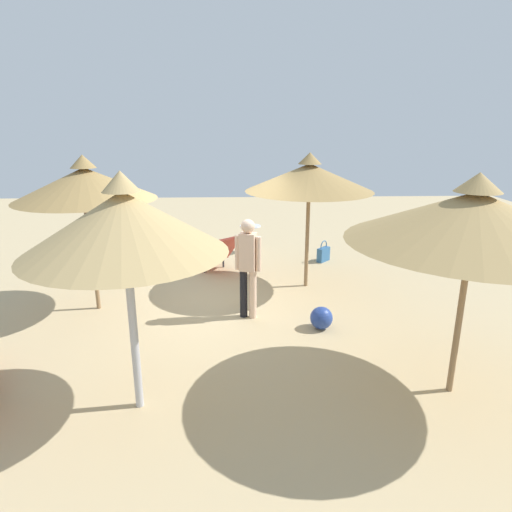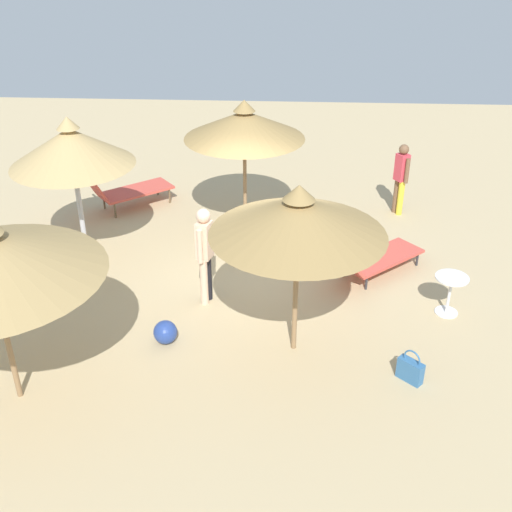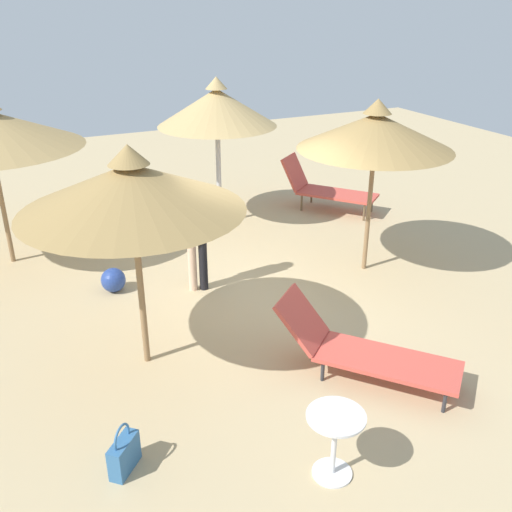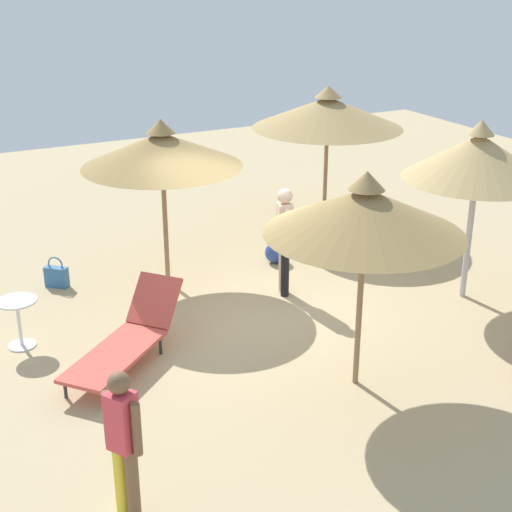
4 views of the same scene
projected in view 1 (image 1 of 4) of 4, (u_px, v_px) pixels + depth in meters
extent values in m
cube|color=tan|center=(218.00, 302.00, 8.53)|extent=(24.00, 24.00, 0.10)
cylinder|color=olive|center=(92.00, 244.00, 7.79)|extent=(0.07, 0.07, 2.44)
cone|color=#997A47|center=(85.00, 184.00, 7.48)|extent=(2.37, 2.37, 0.54)
cone|color=#997A47|center=(83.00, 161.00, 7.37)|extent=(0.43, 0.43, 0.22)
cylinder|color=#B2B2B7|center=(132.00, 315.00, 5.01)|extent=(0.09, 0.09, 2.37)
cone|color=tan|center=(124.00, 223.00, 4.70)|extent=(2.21, 2.21, 0.67)
cone|color=tan|center=(120.00, 181.00, 4.57)|extent=(0.40, 0.40, 0.22)
cylinder|color=olive|center=(461.00, 306.00, 5.32)|extent=(0.08, 0.08, 2.32)
cone|color=tan|center=(474.00, 217.00, 5.01)|extent=(2.88, 2.88, 0.58)
cone|color=tan|center=(479.00, 182.00, 4.90)|extent=(0.52, 0.52, 0.22)
cylinder|color=olive|center=(307.00, 231.00, 8.92)|extent=(0.08, 0.08, 2.34)
cone|color=#997A47|center=(309.00, 177.00, 8.61)|extent=(2.51, 2.51, 0.53)
cone|color=#997A47|center=(310.00, 158.00, 8.50)|extent=(0.45, 0.45, 0.22)
cube|color=#CC4C3F|center=(196.00, 252.00, 10.64)|extent=(1.67, 1.56, 0.05)
cylinder|color=#2D2D33|center=(171.00, 254.00, 10.99)|extent=(0.04, 0.04, 0.26)
cylinder|color=#2D2D33|center=(189.00, 250.00, 11.35)|extent=(0.04, 0.04, 0.26)
cylinder|color=#2D2D33|center=(204.00, 267.00, 10.02)|extent=(0.04, 0.04, 0.26)
cylinder|color=#2D2D33|center=(223.00, 262.00, 10.38)|extent=(0.04, 0.04, 0.26)
cube|color=#CC4C3F|center=(224.00, 248.00, 9.81)|extent=(0.82, 0.83, 0.59)
cylinder|color=black|center=(244.00, 293.00, 7.68)|extent=(0.13, 0.13, 0.86)
cylinder|color=beige|center=(253.00, 294.00, 7.64)|extent=(0.13, 0.13, 0.86)
cube|color=beige|center=(248.00, 252.00, 7.44)|extent=(0.29, 0.31, 0.65)
sphere|color=beige|center=(248.00, 226.00, 7.31)|extent=(0.23, 0.23, 0.23)
cylinder|color=beige|center=(238.00, 252.00, 7.49)|extent=(0.09, 0.09, 0.59)
cylinder|color=beige|center=(258.00, 254.00, 7.40)|extent=(0.09, 0.09, 0.59)
cylinder|color=brown|center=(93.00, 242.00, 11.10)|extent=(0.13, 0.13, 0.78)
cylinder|color=yellow|center=(99.00, 241.00, 11.18)|extent=(0.13, 0.13, 0.78)
cube|color=#D83F4C|center=(93.00, 215.00, 10.94)|extent=(0.31, 0.32, 0.59)
sphere|color=brown|center=(91.00, 198.00, 10.82)|extent=(0.21, 0.21, 0.21)
cylinder|color=brown|center=(86.00, 216.00, 10.86)|extent=(0.09, 0.09, 0.54)
cylinder|color=brown|center=(100.00, 215.00, 11.04)|extent=(0.09, 0.09, 0.54)
cube|color=#336699|center=(323.00, 254.00, 10.82)|extent=(0.38, 0.36, 0.34)
torus|color=#336699|center=(324.00, 246.00, 10.76)|extent=(0.21, 0.20, 0.27)
cylinder|color=silver|center=(250.00, 226.00, 11.46)|extent=(0.55, 0.55, 0.02)
cylinder|color=silver|center=(250.00, 239.00, 11.56)|extent=(0.05, 0.05, 0.67)
cylinder|color=silver|center=(250.00, 251.00, 11.66)|extent=(0.38, 0.38, 0.02)
sphere|color=navy|center=(321.00, 318.00, 7.30)|extent=(0.37, 0.37, 0.37)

